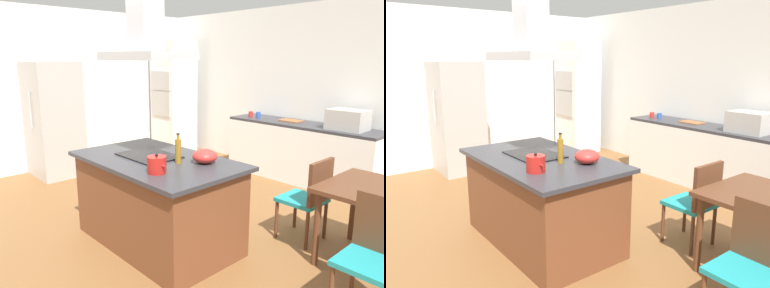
# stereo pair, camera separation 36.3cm
# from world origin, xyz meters

# --- Properties ---
(ground) EXTENTS (16.00, 16.00, 0.00)m
(ground) POSITION_xyz_m (0.00, 1.50, 0.00)
(ground) COLOR brown
(wall_back) EXTENTS (7.20, 0.10, 2.70)m
(wall_back) POSITION_xyz_m (0.00, 3.25, 1.35)
(wall_back) COLOR white
(wall_back) RESTS_ON ground
(wall_left) EXTENTS (0.10, 8.80, 2.70)m
(wall_left) POSITION_xyz_m (-3.45, 1.00, 1.35)
(wall_left) COLOR white
(wall_left) RESTS_ON ground
(kitchen_island) EXTENTS (1.74, 1.03, 0.90)m
(kitchen_island) POSITION_xyz_m (0.00, 0.00, 0.45)
(kitchen_island) COLOR brown
(kitchen_island) RESTS_ON ground
(cooktop) EXTENTS (0.60, 0.44, 0.01)m
(cooktop) POSITION_xyz_m (-0.12, 0.00, 0.91)
(cooktop) COLOR black
(cooktop) RESTS_ON kitchen_island
(tea_kettle) EXTENTS (0.22, 0.17, 0.17)m
(tea_kettle) POSITION_xyz_m (0.39, -0.28, 0.97)
(tea_kettle) COLOR #B21E19
(tea_kettle) RESTS_ON kitchen_island
(olive_oil_bottle) EXTENTS (0.06, 0.06, 0.29)m
(olive_oil_bottle) POSITION_xyz_m (0.28, 0.05, 1.02)
(olive_oil_bottle) COLOR olive
(olive_oil_bottle) RESTS_ON kitchen_island
(mixing_bowl) EXTENTS (0.24, 0.24, 0.13)m
(mixing_bowl) POSITION_xyz_m (0.44, 0.24, 0.97)
(mixing_bowl) COLOR red
(mixing_bowl) RESTS_ON kitchen_island
(back_counter) EXTENTS (2.42, 0.62, 0.90)m
(back_counter) POSITION_xyz_m (-0.11, 2.88, 0.45)
(back_counter) COLOR white
(back_counter) RESTS_ON ground
(countertop_microwave) EXTENTS (0.50, 0.38, 0.28)m
(countertop_microwave) POSITION_xyz_m (0.58, 2.88, 1.04)
(countertop_microwave) COLOR #B2AFAA
(countertop_microwave) RESTS_ON back_counter
(coffee_mug_red) EXTENTS (0.08, 0.08, 0.09)m
(coffee_mug_red) POSITION_xyz_m (-1.08, 2.83, 0.95)
(coffee_mug_red) COLOR red
(coffee_mug_red) RESTS_ON back_counter
(coffee_mug_blue) EXTENTS (0.08, 0.08, 0.09)m
(coffee_mug_blue) POSITION_xyz_m (-0.94, 2.86, 0.95)
(coffee_mug_blue) COLOR #2D56B2
(coffee_mug_blue) RESTS_ON back_counter
(cutting_board) EXTENTS (0.34, 0.24, 0.02)m
(cutting_board) POSITION_xyz_m (-0.35, 2.93, 0.91)
(cutting_board) COLOR #995B33
(cutting_board) RESTS_ON back_counter
(wall_oven_stack) EXTENTS (0.70, 0.66, 2.20)m
(wall_oven_stack) POSITION_xyz_m (-2.90, 2.65, 1.10)
(wall_oven_stack) COLOR white
(wall_oven_stack) RESTS_ON ground
(refrigerator) EXTENTS (0.80, 0.73, 1.82)m
(refrigerator) POSITION_xyz_m (-2.98, 0.21, 0.91)
(refrigerator) COLOR #B2AFAA
(refrigerator) RESTS_ON ground
(chair_facing_island) EXTENTS (0.42, 0.42, 0.89)m
(chair_facing_island) POSITION_xyz_m (1.95, 0.51, 0.51)
(chair_facing_island) COLOR teal
(chair_facing_island) RESTS_ON ground
(chair_at_left_end) EXTENTS (0.42, 0.42, 0.89)m
(chair_at_left_end) POSITION_xyz_m (1.04, 1.17, 0.51)
(chair_at_left_end) COLOR teal
(chair_at_left_end) RESTS_ON ground
(range_hood) EXTENTS (0.90, 0.55, 0.78)m
(range_hood) POSITION_xyz_m (-0.12, 0.00, 2.10)
(range_hood) COLOR #ADADB2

